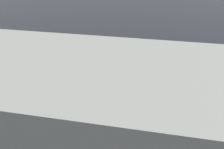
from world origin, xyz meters
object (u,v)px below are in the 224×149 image
(fire_hydrant, at_px, (91,96))
(pedestrian, at_px, (77,88))
(sign_post, at_px, (77,87))
(moving_hatchback, at_px, (138,64))

(fire_hydrant, distance_m, pedestrian, 0.89)
(fire_hydrant, xyz_separation_m, pedestrian, (0.66, 0.20, 0.56))
(fire_hydrant, bearing_deg, pedestrian, 17.11)
(fire_hydrant, relative_size, sign_post, 0.33)
(moving_hatchback, xyz_separation_m, pedestrian, (2.91, 3.24, -0.07))
(fire_hydrant, bearing_deg, moving_hatchback, -126.54)
(moving_hatchback, relative_size, fire_hydrant, 5.02)
(fire_hydrant, height_order, sign_post, sign_post)
(pedestrian, relative_size, sign_post, 0.68)
(fire_hydrant, bearing_deg, sign_post, 70.40)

